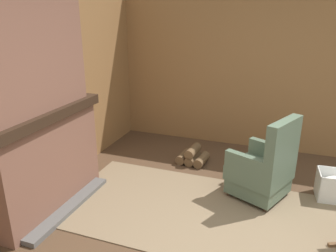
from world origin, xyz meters
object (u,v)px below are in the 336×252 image
storage_case (62,92)px  decorative_plate_on_mantel (31,96)px  firewood_stack (193,156)px  armchair (263,170)px

storage_case → decorative_plate_on_mantel: (-0.02, -0.49, 0.07)m
firewood_stack → decorative_plate_on_mantel: bearing=-128.9°
armchair → decorative_plate_on_mantel: bearing=46.9°
armchair → firewood_stack: size_ratio=2.32×
armchair → decorative_plate_on_mantel: (-2.41, -1.01, 0.94)m
firewood_stack → armchair: bearing=-31.9°
firewood_stack → storage_case: bearing=-138.4°
armchair → decorative_plate_on_mantel: decorative_plate_on_mantel is taller
storage_case → firewood_stack: bearing=41.6°
storage_case → armchair: bearing=12.3°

